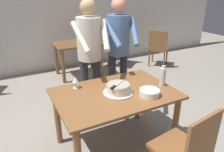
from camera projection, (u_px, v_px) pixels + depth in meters
ground_plane at (115, 145)px, 2.67m from camera, size 14.00×14.00×0.00m
back_wall at (48, 11)px, 4.71m from camera, size 10.00×0.12×2.70m
main_dining_table at (115, 102)px, 2.43m from camera, size 1.34×0.92×0.75m
cake_on_platter at (118, 89)px, 2.35m from camera, size 0.34×0.34×0.11m
cake_knife at (115, 86)px, 2.27m from camera, size 0.24×0.16×0.02m
plate_stack at (149, 93)px, 2.30m from camera, size 0.22×0.22×0.07m
wine_glass_near at (75, 80)px, 2.45m from camera, size 0.08×0.08×0.14m
water_bottle at (163, 76)px, 2.51m from camera, size 0.07×0.07×0.25m
person_cutting_cake at (90, 50)px, 2.79m from camera, size 0.46×0.57×1.72m
person_standing_beside at (118, 46)px, 3.01m from camera, size 0.46×0.57×1.72m
chair_near_side at (187, 148)px, 1.92m from camera, size 0.49×0.49×0.90m
background_table at (78, 50)px, 4.61m from camera, size 1.00×0.70×0.74m
background_chair_1 at (158, 47)px, 5.16m from camera, size 0.62×0.62×0.90m
background_chair_2 at (119, 46)px, 5.25m from camera, size 0.62×0.62×0.90m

